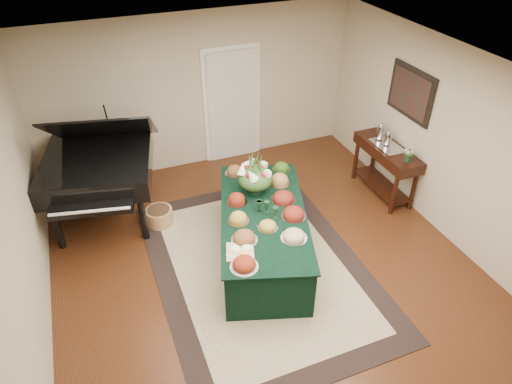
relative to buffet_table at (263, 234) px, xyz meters
name	(u,v)px	position (x,y,z in m)	size (l,w,h in m)	color
ground	(264,266)	(-0.07, -0.21, -0.38)	(6.00, 6.00, 0.00)	black
area_rug	(259,266)	(-0.15, -0.19, -0.37)	(2.73, 3.82, 0.01)	black
kitchen_doorway	(232,106)	(0.53, 2.76, 0.64)	(1.05, 0.07, 2.10)	white
buffet_table	(263,234)	(0.00, 0.00, 0.00)	(1.80, 2.60, 0.76)	black
food_platters	(264,206)	(0.04, 0.08, 0.42)	(1.55, 2.20, 0.12)	silver
cutting_board	(240,249)	(-0.54, -0.59, 0.41)	(0.41, 0.41, 0.10)	tan
green_goblets	(265,208)	(0.01, -0.02, 0.47)	(0.23, 0.28, 0.18)	#14321B
floral_centerpiece	(255,175)	(0.07, 0.48, 0.67)	(0.50, 0.50, 0.50)	#14321B
grand_piano	(99,165)	(-1.90, 1.72, 0.56)	(1.93, 2.08, 1.85)	black
wicker_basket	(159,216)	(-1.20, 1.24, -0.25)	(0.41, 0.41, 0.26)	#A17041
mahogany_sideboard	(386,158)	(2.42, 0.70, 0.30)	(0.45, 1.30, 0.88)	black
tea_service	(385,137)	(2.42, 0.83, 0.61)	(0.34, 0.58, 0.30)	silver
pink_bouquet	(409,153)	(2.42, 0.22, 0.64)	(0.18, 0.18, 0.23)	#14321B
wall_painting	(411,93)	(2.65, 0.70, 1.37)	(0.05, 0.95, 0.75)	black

